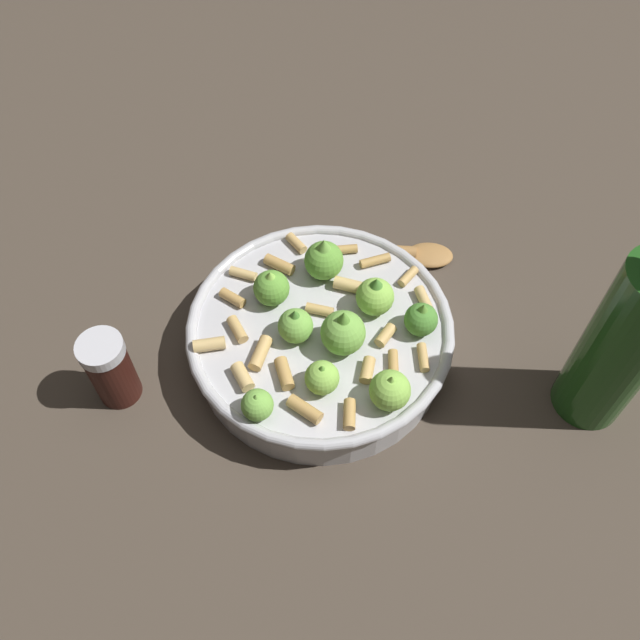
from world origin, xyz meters
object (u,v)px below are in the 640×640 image
cooking_pan (322,335)px  wooden_spoon (369,251)px  olive_oil_bottle (624,342)px  pepper_shaker (110,369)px

cooking_pan → wooden_spoon: size_ratio=1.20×
wooden_spoon → cooking_pan: bearing=66.0°
olive_oil_bottle → cooking_pan: bearing=-13.6°
cooking_pan → olive_oil_bottle: size_ratio=1.05×
wooden_spoon → olive_oil_bottle: bearing=136.3°
pepper_shaker → wooden_spoon: 0.31m
cooking_pan → wooden_spoon: 0.14m
pepper_shaker → wooden_spoon: (-0.25, -0.17, -0.04)m
pepper_shaker → olive_oil_bottle: 0.46m
olive_oil_bottle → wooden_spoon: size_ratio=1.14×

